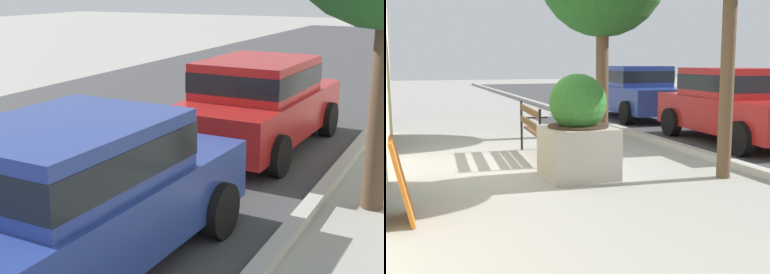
{
  "view_description": "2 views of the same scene",
  "coord_description": "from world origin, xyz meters",
  "views": [
    {
      "loc": [
        -9.52,
        1.23,
        2.76
      ],
      "look_at": [
        -3.15,
        4.51,
        0.8
      ],
      "focal_mm": 52.1,
      "sensor_mm": 36.0,
      "label": 1
    },
    {
      "loc": [
        8.32,
        -2.1,
        1.69
      ],
      "look_at": [
        1.37,
        0.3,
        0.6
      ],
      "focal_mm": 47.68,
      "sensor_mm": 36.0,
      "label": 2
    }
  ],
  "objects": [
    {
      "name": "parked_car_red",
      "position": [
        -0.63,
        4.51,
        0.84
      ],
      "size": [
        4.15,
        2.02,
        1.56
      ],
      "color": "#B21E1E",
      "rests_on": "ground"
    },
    {
      "name": "street_surface",
      "position": [
        0.0,
        7.5,
        0.0
      ],
      "size": [
        60.0,
        9.0,
        0.01
      ],
      "primitive_type": "cube",
      "color": "#424244",
      "rests_on": "ground"
    },
    {
      "name": "parked_car_blue",
      "position": [
        -5.58,
        4.51,
        0.84
      ],
      "size": [
        4.15,
        2.02,
        1.56
      ],
      "color": "navy",
      "rests_on": "ground"
    },
    {
      "name": "curb_stone",
      "position": [
        0.0,
        2.9,
        0.06
      ],
      "size": [
        60.0,
        0.2,
        0.12
      ],
      "primitive_type": "cube",
      "color": "#B2AFA8",
      "rests_on": "ground"
    }
  ]
}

